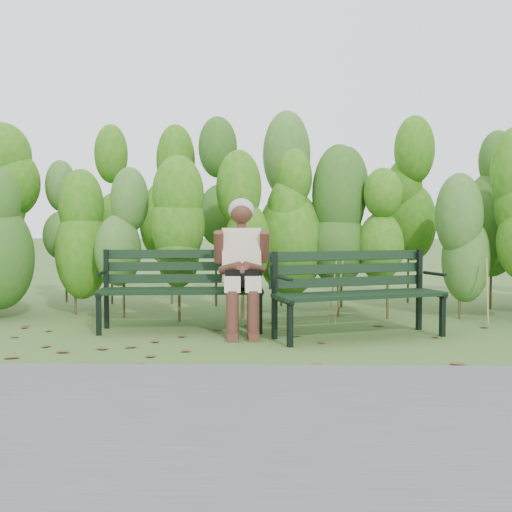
{
  "coord_description": "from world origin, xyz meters",
  "views": [
    {
      "loc": [
        0.11,
        -5.29,
        1.05
      ],
      "look_at": [
        0.0,
        0.35,
        0.75
      ],
      "focal_mm": 42.0,
      "sensor_mm": 36.0,
      "label": 1
    }
  ],
  "objects": [
    {
      "name": "bench_left",
      "position": [
        -0.74,
        0.62,
        0.47
      ],
      "size": [
        1.63,
        0.63,
        0.8
      ],
      "color": "black",
      "rests_on": "ground"
    },
    {
      "name": "footpath",
      "position": [
        0.0,
        -2.2,
        0.01
      ],
      "size": [
        60.0,
        2.5,
        0.01
      ],
      "primitive_type": "cube",
      "color": "#474749",
      "rests_on": "ground"
    },
    {
      "name": "ground",
      "position": [
        0.0,
        0.0,
        0.0
      ],
      "size": [
        80.0,
        80.0,
        0.0
      ],
      "primitive_type": "plane",
      "color": "#395D2B"
    },
    {
      "name": "hedge_band",
      "position": [
        0.0,
        1.86,
        1.26
      ],
      "size": [
        11.04,
        1.67,
        2.42
      ],
      "color": "#47381E",
      "rests_on": "ground"
    },
    {
      "name": "leaf_litter",
      "position": [
        0.58,
        0.13,
        0.0
      ],
      "size": [
        5.67,
        2.16,
        0.01
      ],
      "color": "brown",
      "rests_on": "ground"
    },
    {
      "name": "bench_right",
      "position": [
        0.93,
        0.3,
        0.47
      ],
      "size": [
        1.68,
        1.03,
        0.8
      ],
      "color": "black",
      "rests_on": "ground"
    },
    {
      "name": "seated_woman",
      "position": [
        -0.14,
        0.49,
        0.72
      ],
      "size": [
        0.56,
        0.81,
        1.31
      ],
      "color": "beige",
      "rests_on": "ground"
    }
  ]
}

